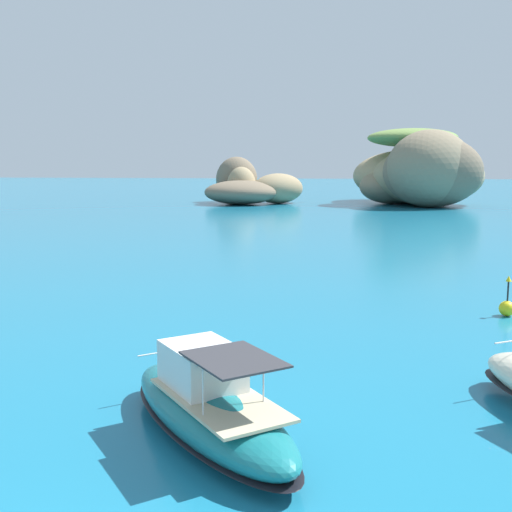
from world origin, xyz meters
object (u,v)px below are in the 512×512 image
object	(u,v)px
motorboat_teal	(209,407)
islet_small	(248,187)
islet_large	(420,173)
channel_buoy	(507,307)

from	to	relation	value
motorboat_teal	islet_small	bearing A→B (deg)	97.53
islet_small	motorboat_teal	bearing A→B (deg)	-82.47
islet_large	channel_buoy	xyz separation A→B (m)	(-4.23, -59.44, -3.77)
islet_small	islet_large	bearing A→B (deg)	0.17
islet_large	motorboat_teal	bearing A→B (deg)	-100.34
islet_large	motorboat_teal	distance (m)	71.83
islet_large	channel_buoy	size ratio (longest dim) A/B	18.14
motorboat_teal	channel_buoy	distance (m)	14.11
motorboat_teal	islet_large	bearing A→B (deg)	79.66
islet_large	motorboat_teal	size ratio (longest dim) A/B	4.45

